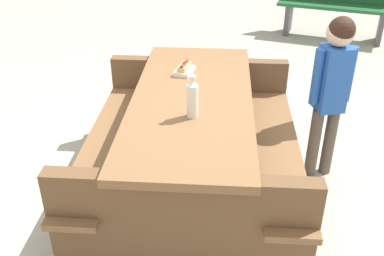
{
  "coord_description": "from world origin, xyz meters",
  "views": [
    {
      "loc": [
        -2.48,
        0.58,
        2.0
      ],
      "look_at": [
        0.0,
        0.0,
        0.52
      ],
      "focal_mm": 41.9,
      "sensor_mm": 36.0,
      "label": 1
    }
  ],
  "objects_px": {
    "soda_bottle": "(192,98)",
    "hotdog_tray": "(184,69)",
    "park_bench_near": "(337,3)",
    "picnic_table": "(192,138)",
    "child_in_coat": "(333,80)"
  },
  "relations": [
    {
      "from": "picnic_table",
      "to": "hotdog_tray",
      "type": "xyz_separation_m",
      "value": [
        0.39,
        -0.04,
        0.34
      ]
    },
    {
      "from": "picnic_table",
      "to": "soda_bottle",
      "type": "relative_size",
      "value": 8.31
    },
    {
      "from": "picnic_table",
      "to": "hotdog_tray",
      "type": "distance_m",
      "value": 0.52
    },
    {
      "from": "park_bench_near",
      "to": "picnic_table",
      "type": "bearing_deg",
      "value": 137.7
    },
    {
      "from": "child_in_coat",
      "to": "park_bench_near",
      "type": "height_order",
      "value": "child_in_coat"
    },
    {
      "from": "child_in_coat",
      "to": "park_bench_near",
      "type": "xyz_separation_m",
      "value": [
        2.91,
        -1.68,
        -0.32
      ]
    },
    {
      "from": "hotdog_tray",
      "to": "park_bench_near",
      "type": "xyz_separation_m",
      "value": [
        2.53,
        -2.62,
        -0.33
      ]
    },
    {
      "from": "soda_bottle",
      "to": "hotdog_tray",
      "type": "relative_size",
      "value": 1.22
    },
    {
      "from": "hotdog_tray",
      "to": "child_in_coat",
      "type": "distance_m",
      "value": 1.02
    },
    {
      "from": "soda_bottle",
      "to": "hotdog_tray",
      "type": "bearing_deg",
      "value": -8.07
    },
    {
      "from": "child_in_coat",
      "to": "park_bench_near",
      "type": "distance_m",
      "value": 3.38
    },
    {
      "from": "soda_bottle",
      "to": "child_in_coat",
      "type": "xyz_separation_m",
      "value": [
        0.25,
        -1.03,
        -0.1
      ]
    },
    {
      "from": "park_bench_near",
      "to": "soda_bottle",
      "type": "bearing_deg",
      "value": 139.42
    },
    {
      "from": "child_in_coat",
      "to": "park_bench_near",
      "type": "bearing_deg",
      "value": -30.0
    },
    {
      "from": "picnic_table",
      "to": "child_in_coat",
      "type": "relative_size",
      "value": 1.77
    }
  ]
}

